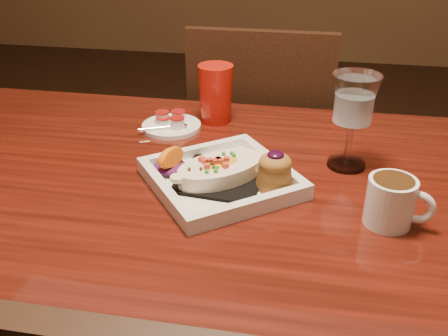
% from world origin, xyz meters
% --- Properties ---
extents(table, '(1.50, 0.90, 0.75)m').
position_xyz_m(table, '(0.00, 0.00, 0.65)').
color(table, maroon).
rests_on(table, floor).
extents(chair_far, '(0.42, 0.42, 0.93)m').
position_xyz_m(chair_far, '(-0.00, 0.63, 0.51)').
color(chair_far, black).
rests_on(chair_far, floor).
extents(plate, '(0.35, 0.35, 0.08)m').
position_xyz_m(plate, '(-0.00, 0.03, 0.77)').
color(plate, white).
rests_on(plate, table).
extents(coffee_mug, '(0.11, 0.08, 0.08)m').
position_xyz_m(coffee_mug, '(0.28, -0.05, 0.80)').
color(coffee_mug, white).
rests_on(coffee_mug, table).
extents(goblet, '(0.09, 0.09, 0.19)m').
position_xyz_m(goblet, '(0.22, 0.15, 0.88)').
color(goblet, silver).
rests_on(goblet, table).
extents(saucer, '(0.14, 0.14, 0.09)m').
position_xyz_m(saucer, '(-0.18, 0.26, 0.76)').
color(saucer, white).
rests_on(saucer, table).
extents(creamer_loose, '(0.03, 0.03, 0.03)m').
position_xyz_m(creamer_loose, '(-0.20, 0.27, 0.76)').
color(creamer_loose, silver).
rests_on(creamer_loose, table).
extents(red_tumbler, '(0.08, 0.08, 0.14)m').
position_xyz_m(red_tumbler, '(-0.08, 0.33, 0.82)').
color(red_tumbler, red).
rests_on(red_tumbler, table).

